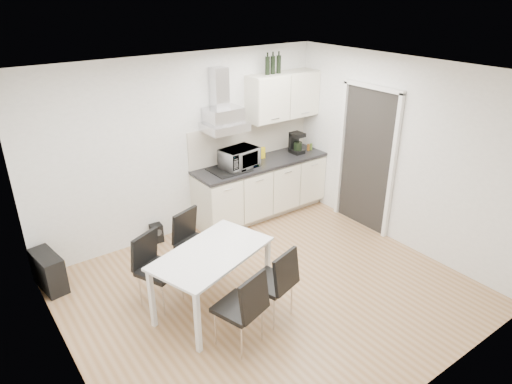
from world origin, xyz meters
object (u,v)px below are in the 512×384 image
(chair_far_right, at_px, (197,246))
(guitar_amp, at_px, (49,271))
(chair_far_left, at_px, (160,271))
(chair_near_right, at_px, (271,283))
(floor_speaker, at_px, (157,233))
(kitchenette, at_px, (262,166))
(dining_table, at_px, (212,259))
(chair_near_left, at_px, (238,308))

(chair_far_right, xyz_separation_m, guitar_amp, (-1.60, 0.86, -0.21))
(chair_far_left, bearing_deg, guitar_amp, -72.53)
(chair_near_right, bearing_deg, chair_far_right, 86.52)
(chair_far_right, distance_m, floor_speaker, 1.15)
(kitchenette, distance_m, chair_far_left, 2.63)
(kitchenette, bearing_deg, dining_table, -139.65)
(dining_table, height_order, chair_far_left, chair_far_left)
(kitchenette, bearing_deg, floor_speaker, 174.68)
(chair_far_right, distance_m, chair_near_left, 1.33)
(guitar_amp, bearing_deg, floor_speaker, 0.92)
(chair_far_left, height_order, chair_near_left, same)
(dining_table, bearing_deg, kitchenette, 22.13)
(guitar_amp, bearing_deg, chair_near_right, -55.65)
(chair_near_right, bearing_deg, guitar_amp, 116.46)
(chair_near_right, bearing_deg, floor_speaker, 82.02)
(chair_far_right, height_order, chair_near_left, same)
(chair_far_left, bearing_deg, dining_table, 111.14)
(chair_far_left, distance_m, chair_far_right, 0.66)
(dining_table, relative_size, chair_far_right, 1.70)
(dining_table, height_order, floor_speaker, dining_table)
(chair_far_left, bearing_deg, floor_speaker, -136.77)
(chair_near_left, xyz_separation_m, guitar_amp, (-1.33, 2.16, -0.21))
(chair_far_left, xyz_separation_m, chair_near_left, (0.36, -1.07, 0.00))
(chair_far_left, height_order, chair_near_right, same)
(guitar_amp, bearing_deg, chair_near_left, -66.67)
(dining_table, height_order, chair_near_left, chair_near_left)
(chair_far_left, distance_m, chair_near_left, 1.13)
(chair_near_right, xyz_separation_m, floor_speaker, (-0.33, 2.26, -0.30))
(chair_far_left, height_order, chair_far_right, same)
(floor_speaker, bearing_deg, dining_table, -89.50)
(chair_far_right, height_order, floor_speaker, chair_far_right)
(dining_table, xyz_separation_m, chair_far_right, (0.18, 0.66, -0.22))
(kitchenette, bearing_deg, chair_near_left, -131.28)
(chair_near_left, bearing_deg, guitar_amp, 104.70)
(kitchenette, height_order, chair_near_left, kitchenette)
(chair_near_left, height_order, chair_near_right, same)
(dining_table, xyz_separation_m, guitar_amp, (-1.42, 1.52, -0.43))
(floor_speaker, bearing_deg, chair_near_left, -90.48)
(chair_far_left, bearing_deg, chair_far_right, 176.19)
(kitchenette, bearing_deg, chair_near_right, -124.59)
(kitchenette, distance_m, dining_table, 2.48)
(kitchenette, bearing_deg, guitar_amp, -178.53)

